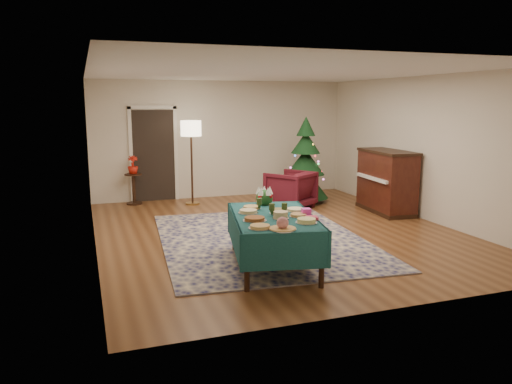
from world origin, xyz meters
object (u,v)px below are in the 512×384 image
object	(u,v)px
floor_lamp	(191,134)
piano	(386,182)
armchair	(290,188)
potted_plant	(133,169)
buffet_table	(273,226)
gift_box	(306,212)
side_table	(134,189)
christmas_tree	(305,164)

from	to	relation	value
floor_lamp	piano	world-z (taller)	floor_lamp
armchair	potted_plant	bearing A→B (deg)	-59.91
potted_plant	floor_lamp	bearing A→B (deg)	-18.86
buffet_table	gift_box	size ratio (longest dim) A/B	17.63
side_table	floor_lamp	bearing A→B (deg)	-18.86
gift_box	piano	size ratio (longest dim) A/B	0.08
armchair	floor_lamp	distance (m)	2.43
floor_lamp	potted_plant	world-z (taller)	floor_lamp
gift_box	christmas_tree	distance (m)	4.57
buffet_table	potted_plant	distance (m)	5.14
gift_box	piano	xyz separation A→B (m)	(3.02, 2.64, -0.15)
buffet_table	piano	world-z (taller)	piano
gift_box	christmas_tree	size ratio (longest dim) A/B	0.06
potted_plant	christmas_tree	xyz separation A→B (m)	(3.66, -0.96, 0.07)
christmas_tree	piano	world-z (taller)	christmas_tree
buffet_table	armchair	size ratio (longest dim) A/B	2.34
buffet_table	floor_lamp	size ratio (longest dim) A/B	1.12
buffet_table	side_table	size ratio (longest dim) A/B	3.01
gift_box	floor_lamp	world-z (taller)	floor_lamp
floor_lamp	piano	xyz separation A→B (m)	(3.56, -2.06, -0.93)
christmas_tree	piano	xyz separation A→B (m)	(1.11, -1.51, -0.24)
armchair	side_table	xyz separation A→B (m)	(-3.08, 1.49, -0.11)
gift_box	potted_plant	distance (m)	5.41
potted_plant	christmas_tree	world-z (taller)	christmas_tree
buffet_table	floor_lamp	bearing A→B (deg)	91.70
floor_lamp	side_table	bearing A→B (deg)	161.14
side_table	piano	size ratio (longest dim) A/B	0.45
armchair	side_table	size ratio (longest dim) A/B	1.29
buffet_table	gift_box	distance (m)	0.48
side_table	potted_plant	bearing A→B (deg)	0.00
gift_box	potted_plant	size ratio (longest dim) A/B	0.29
floor_lamp	armchair	bearing A→B (deg)	-30.02
gift_box	buffet_table	bearing A→B (deg)	158.98
armchair	side_table	world-z (taller)	armchair
potted_plant	armchair	bearing A→B (deg)	-25.87
armchair	potted_plant	xyz separation A→B (m)	(-3.08, 1.49, 0.35)
christmas_tree	floor_lamp	bearing A→B (deg)	167.37
armchair	floor_lamp	size ratio (longest dim) A/B	0.48
gift_box	piano	world-z (taller)	piano
buffet_table	armchair	bearing A→B (deg)	63.41
christmas_tree	armchair	bearing A→B (deg)	-137.62
armchair	floor_lamp	bearing A→B (deg)	-64.05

